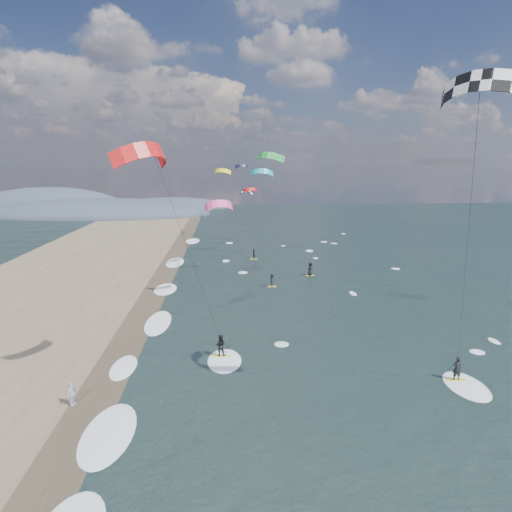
{
  "coord_description": "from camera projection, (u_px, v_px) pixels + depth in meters",
  "views": [
    {
      "loc": [
        -3.48,
        -23.76,
        14.89
      ],
      "look_at": [
        -1.0,
        12.0,
        7.0
      ],
      "focal_mm": 30.0,
      "sensor_mm": 36.0,
      "label": 1
    }
  ],
  "objects": [
    {
      "name": "kitesurfer_near_b",
      "position": [
        179.0,
        227.0,
        26.85
      ],
      "size": [
        6.86,
        9.33,
        16.46
      ],
      "color": "yellow",
      "rests_on": "ground"
    },
    {
      "name": "wet_sand_strip",
      "position": [
        126.0,
        345.0,
        35.52
      ],
      "size": [
        3.0,
        240.0,
        0.0
      ],
      "primitive_type": "cube",
      "color": "#382D23",
      "rests_on": "ground"
    },
    {
      "name": "bg_kite_field",
      "position": [
        243.0,
        178.0,
        78.13
      ],
      "size": [
        10.42,
        69.44,
        9.36
      ],
      "color": "red",
      "rests_on": "ground"
    },
    {
      "name": "far_kitesurfers",
      "position": [
        284.0,
        271.0,
        56.53
      ],
      "size": [
        7.98,
        16.29,
        1.8
      ],
      "color": "yellow",
      "rests_on": "ground"
    },
    {
      "name": "coastal_hills",
      "position": [
        89.0,
        213.0,
        128.65
      ],
      "size": [
        80.0,
        41.0,
        15.0
      ],
      "color": "#3D4756",
      "rests_on": "ground"
    },
    {
      "name": "ground",
      "position": [
        285.0,
        407.0,
        26.59
      ],
      "size": [
        260.0,
        260.0,
        0.0
      ],
      "primitive_type": "plane",
      "color": "black",
      "rests_on": "ground"
    },
    {
      "name": "shoreline_surf",
      "position": [
        150.0,
        324.0,
        40.23
      ],
      "size": [
        2.4,
        79.4,
        0.11
      ],
      "color": "white",
      "rests_on": "ground"
    },
    {
      "name": "kitesurfer_near_a",
      "position": [
        476.0,
        161.0,
        21.57
      ],
      "size": [
        7.76,
        9.4,
        19.45
      ],
      "color": "yellow",
      "rests_on": "ground"
    },
    {
      "name": "beach_walker",
      "position": [
        72.0,
        394.0,
        26.62
      ],
      "size": [
        0.51,
        0.94,
        1.52
      ],
      "primitive_type": "imported",
      "rotation": [
        0.0,
        0.0,
        1.41
      ],
      "color": "silver",
      "rests_on": "ground"
    }
  ]
}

